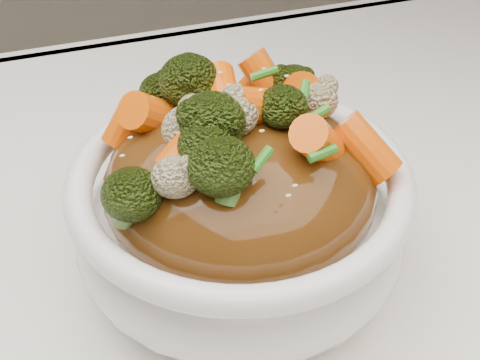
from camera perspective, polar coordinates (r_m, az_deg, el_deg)
name	(u,v)px	position (r m, az deg, el deg)	size (l,w,h in m)	color
tablecloth	(202,349)	(0.44, -3.28, -14.23)	(1.20, 0.80, 0.04)	white
bowl	(240,218)	(0.43, 0.00, -3.30)	(0.21, 0.21, 0.08)	white
sauce_base	(240,184)	(0.42, 0.00, -0.32)	(0.17, 0.17, 0.09)	#502B0D
carrots	(240,99)	(0.38, 0.00, 6.90)	(0.17, 0.17, 0.05)	#FD6308
broccoli	(240,101)	(0.38, 0.00, 6.77)	(0.17, 0.17, 0.04)	black
cauliflower	(240,104)	(0.38, 0.00, 6.52)	(0.17, 0.17, 0.04)	tan
scallions	(240,98)	(0.38, 0.00, 7.03)	(0.13, 0.13, 0.02)	#2A761B
sesame_seeds	(240,98)	(0.38, 0.00, 7.03)	(0.15, 0.15, 0.01)	beige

